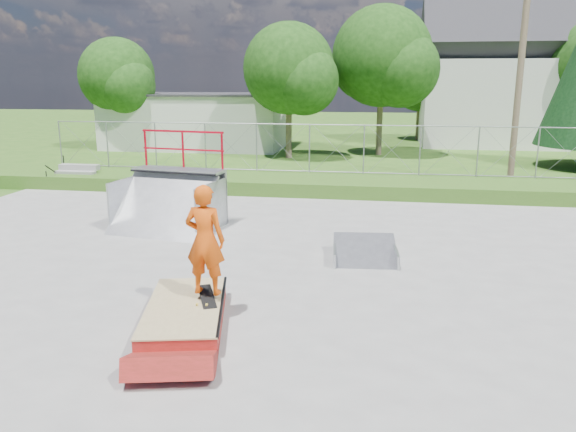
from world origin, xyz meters
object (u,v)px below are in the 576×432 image
Objects in this scene: grind_box at (185,315)px; skater at (205,244)px; flat_bank_ramp at (365,252)px; quarter_pipe at (165,183)px.

grind_box is 1.49× the size of skater.
quarter_pipe is at bearing 156.61° from flat_bank_ramp.
grind_box is at bearing -130.37° from flat_bank_ramp.
skater is at bearing 28.67° from grind_box.
flat_bank_ramp is (2.75, 3.84, 0.03)m from grind_box.
quarter_pipe reaches higher than grind_box.
quarter_pipe reaches higher than flat_bank_ramp.
quarter_pipe is (-2.47, 5.60, 1.08)m from grind_box.
skater reaches higher than grind_box.
grind_box is 4.73m from flat_bank_ramp.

